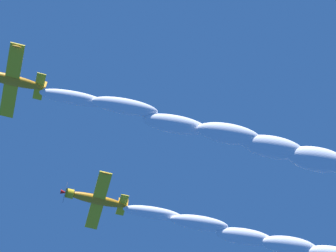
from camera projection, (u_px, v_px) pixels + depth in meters
The scene contains 3 objects.
airplane_lead at pixel (8, 79), 65.67m from camera, with size 8.06×7.22×2.30m.
airplane_left_wingman at pixel (94, 199), 73.78m from camera, with size 8.06×7.22×2.21m.
smoke_trail_lead at pixel (335, 162), 69.01m from camera, with size 13.37×45.25×4.87m.
Camera 1 is at (-38.09, -0.61, 2.15)m, focal length 75.46 mm.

